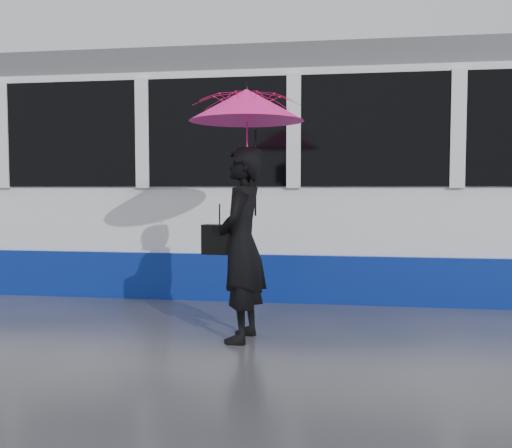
# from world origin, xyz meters

# --- Properties ---
(ground) EXTENTS (90.00, 90.00, 0.00)m
(ground) POSITION_xyz_m (0.00, 0.00, 0.00)
(ground) COLOR #28282D
(ground) RESTS_ON ground
(rails) EXTENTS (34.00, 1.51, 0.02)m
(rails) POSITION_xyz_m (0.00, 2.50, 0.01)
(rails) COLOR #3F3D38
(rails) RESTS_ON ground
(tram) EXTENTS (26.00, 2.56, 3.35)m
(tram) POSITION_xyz_m (-1.65, 2.50, 1.64)
(tram) COLOR white
(tram) RESTS_ON ground
(woman) EXTENTS (0.49, 0.71, 1.87)m
(woman) POSITION_xyz_m (1.51, -0.61, 0.94)
(woman) COLOR black
(woman) RESTS_ON ground
(umbrella) EXTENTS (1.17, 1.17, 1.26)m
(umbrella) POSITION_xyz_m (1.56, -0.61, 2.05)
(umbrella) COLOR #FF1596
(umbrella) RESTS_ON ground
(handbag) EXTENTS (0.34, 0.17, 0.47)m
(handbag) POSITION_xyz_m (1.29, -0.59, 0.98)
(handbag) COLOR black
(handbag) RESTS_ON ground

